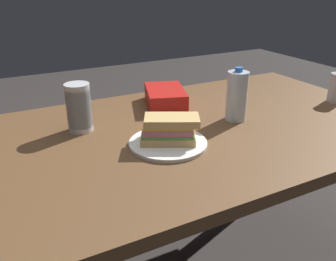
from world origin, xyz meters
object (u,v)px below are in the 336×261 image
at_px(chip_bag, 165,97).
at_px(plastic_cup_stack, 79,108).
at_px(paper_plate, 168,143).
at_px(water_bottle_tall, 237,96).
at_px(sandwich, 169,129).
at_px(dining_table, 167,154).

relative_size(chip_bag, plastic_cup_stack, 1.38).
distance_m(paper_plate, plastic_cup_stack, 0.33).
xyz_separation_m(chip_bag, water_bottle_tall, (0.16, -0.26, 0.06)).
height_order(chip_bag, plastic_cup_stack, plastic_cup_stack).
relative_size(sandwich, water_bottle_tall, 1.04).
height_order(paper_plate, water_bottle_tall, water_bottle_tall).
xyz_separation_m(dining_table, plastic_cup_stack, (-0.26, 0.16, 0.17)).
height_order(paper_plate, sandwich, sandwich).
bearing_deg(dining_table, water_bottle_tall, -2.68).
distance_m(dining_table, sandwich, 0.17).
distance_m(sandwich, plastic_cup_stack, 0.33).
height_order(sandwich, water_bottle_tall, water_bottle_tall).
bearing_deg(dining_table, plastic_cup_stack, 148.75).
bearing_deg(paper_plate, chip_bag, 63.88).
xyz_separation_m(dining_table, water_bottle_tall, (0.28, -0.01, 0.18)).
relative_size(paper_plate, plastic_cup_stack, 1.49).
relative_size(dining_table, plastic_cup_stack, 10.82).
xyz_separation_m(paper_plate, chip_bag, (0.17, 0.34, 0.03)).
relative_size(paper_plate, sandwich, 1.21).
bearing_deg(plastic_cup_stack, dining_table, -31.25).
height_order(dining_table, sandwich, sandwich).
distance_m(chip_bag, water_bottle_tall, 0.31).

